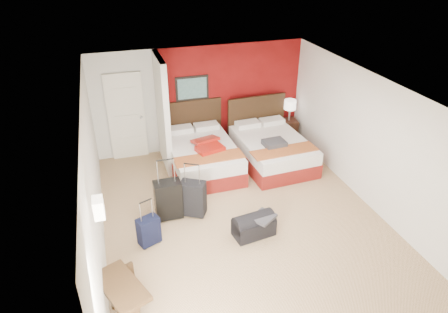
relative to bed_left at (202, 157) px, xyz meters
name	(u,v)px	position (x,y,z in m)	size (l,w,h in m)	color
ground	(245,223)	(0.27, -2.10, -0.31)	(6.50, 6.50, 0.00)	tan
room_walls	(152,139)	(-1.14, -0.68, 0.95)	(5.02, 6.52, 2.50)	silver
red_accent_panel	(231,96)	(1.02, 1.13, 0.94)	(3.50, 0.04, 2.50)	maroon
partition_wall	(163,113)	(-0.73, 0.51, 0.94)	(0.12, 1.20, 2.50)	silver
entry_door	(127,117)	(-1.48, 1.10, 0.72)	(0.82, 0.06, 2.05)	silver
bed_left	(202,157)	(0.00, 0.00, 0.00)	(1.43, 2.04, 0.61)	silver
bed_right	(272,151)	(1.61, -0.17, 0.00)	(1.42, 2.03, 0.61)	white
red_suitcase_open	(208,145)	(0.10, -0.10, 0.35)	(0.57, 0.78, 0.10)	#A1170D
jacket_bundle	(274,143)	(1.51, -0.47, 0.36)	(0.47, 0.38, 0.11)	#3B3C41
nightstand	(288,130)	(2.47, 0.80, -0.03)	(0.40, 0.40, 0.56)	black
table_lamp	(290,110)	(2.47, 0.80, 0.52)	(0.30, 0.30, 0.53)	white
suitcase_black	(168,201)	(-1.03, -1.52, 0.06)	(0.49, 0.31, 0.74)	black
suitcase_charcoal	(193,199)	(-0.58, -1.57, 0.03)	(0.46, 0.28, 0.67)	black
suitcase_navy	(149,232)	(-1.49, -2.16, -0.06)	(0.36, 0.22, 0.50)	black
duffel_bag	(254,226)	(0.30, -2.46, -0.13)	(0.71, 0.38, 0.36)	black
jacket_draped	(263,217)	(0.45, -2.51, 0.08)	(0.40, 0.33, 0.05)	#3A393E
desk	(124,304)	(-2.01, -3.68, 0.05)	(0.43, 0.86, 0.72)	#332011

